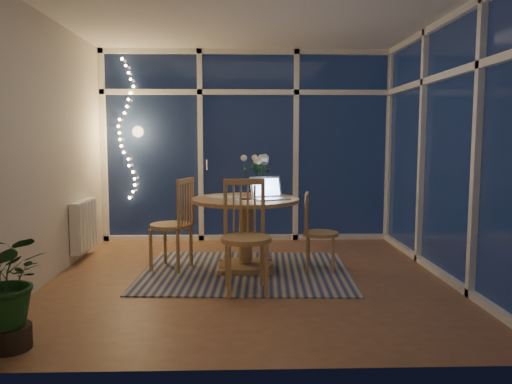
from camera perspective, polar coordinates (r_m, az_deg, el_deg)
floor at (r=5.10m, az=-0.53°, el=-9.84°), size 4.00×4.00×0.00m
ceiling at (r=5.05m, az=-0.56°, el=19.83°), size 4.00×4.00×0.00m
wall_back at (r=6.91m, az=-0.89°, el=5.26°), size 4.00×0.04×2.60m
wall_front at (r=2.91m, az=0.28°, el=4.10°), size 4.00×0.04×2.60m
wall_left at (r=5.26m, az=-22.95°, el=4.52°), size 0.04×4.00×2.60m
wall_right at (r=5.34m, az=21.53°, el=4.59°), size 0.04×4.00×2.60m
window_wall_back at (r=6.87m, az=-0.88°, el=5.26°), size 4.00×0.10×2.60m
window_wall_right at (r=5.32m, az=21.13°, el=4.60°), size 0.10×4.00×2.60m
radiator at (r=6.17m, az=-19.07°, el=-3.57°), size 0.10×0.70×0.58m
fairy_lights at (r=6.96m, az=-14.69°, el=6.92°), size 0.24×0.10×1.85m
garden_patio at (r=10.03m, az=1.73°, el=-2.27°), size 12.00×6.00×0.10m
garden_fence at (r=10.42m, az=-1.17°, el=3.35°), size 11.00×0.08×1.80m
neighbour_roof at (r=13.44m, az=-0.02°, el=9.51°), size 7.00×3.00×2.20m
garden_shrubs at (r=8.39m, az=-6.49°, el=-0.45°), size 0.90×0.90×0.90m
rug at (r=5.33m, az=-1.19°, el=-9.07°), size 2.24×1.83×0.01m
dining_table at (r=5.34m, az=-1.21°, el=-4.84°), size 1.19×1.19×0.78m
chair_left at (r=5.41m, az=-9.71°, el=-3.55°), size 0.59×0.59×1.00m
chair_right at (r=5.34m, az=7.41°, el=-4.51°), size 0.45×0.45×0.85m
chair_front at (r=4.53m, az=-1.13°, el=-5.08°), size 0.52×0.52×1.05m
laptop at (r=5.15m, az=1.71°, el=0.54°), size 0.43×0.40×0.25m
flower_vase at (r=5.52m, az=0.42°, el=0.69°), size 0.21×0.21×0.21m
bowl at (r=5.41m, az=2.02°, el=-0.33°), size 0.16×0.16×0.04m
newspapers at (r=5.34m, az=-3.28°, el=-0.57°), size 0.42×0.39×0.01m
phone at (r=5.17m, az=-1.22°, el=-0.80°), size 0.12×0.10×0.01m
potted_plant at (r=3.75m, az=-26.51°, el=-10.38°), size 0.59×0.53×0.76m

